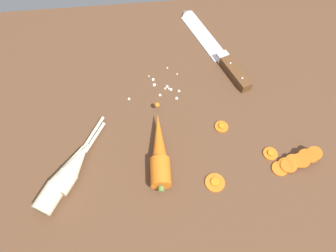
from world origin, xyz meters
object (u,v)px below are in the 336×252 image
Objects in this scene: chefs_knife at (211,44)px; whole_carrot at (159,151)px; carrot_slice_stray_near at (222,126)px; carrot_slice_stray_far at (271,153)px; carrot_slice_stray_mid at (215,182)px; parsnip_front at (74,166)px; parsnip_mid_left at (63,176)px; carrot_slice_stack at (297,161)px.

whole_carrot is (-17.38, -31.90, 1.45)cm from chefs_knife.
carrot_slice_stray_near is at bearing -95.46° from chefs_knife.
chefs_knife is at bearing 101.02° from carrot_slice_stray_far.
chefs_knife reaches higher than carrot_slice_stray_near.
whole_carrot is at bearing 144.63° from carrot_slice_stray_mid.
parsnip_front reaches higher than chefs_knife.
parsnip_mid_left reaches higher than chefs_knife.
parsnip_mid_left reaches higher than carrot_slice_stray_mid.
carrot_slice_stack is 17.52cm from carrot_slice_stray_near.
carrot_slice_stray_mid and carrot_slice_stray_far have the same top height.
parsnip_front is 46.71cm from carrot_slice_stack.
carrot_slice_stack is at bearing -37.86° from carrot_slice_stray_near.
chefs_knife is at bearing 106.92° from carrot_slice_stack.
carrot_slice_stray_far is (13.31, 5.22, 0.00)cm from carrot_slice_stray_mid.
whole_carrot is 2.02× the size of carrot_slice_stack.
parsnip_front is at bearing 175.65° from carrot_slice_stack.
whole_carrot is at bearing -118.58° from chefs_knife.
whole_carrot is 24.24cm from carrot_slice_stray_far.
chefs_knife is 10.73× the size of carrot_slice_stray_far.
carrot_slice_stray_far is at bearing -40.80° from carrot_slice_stray_near.
parsnip_front is 42.00cm from carrot_slice_stray_far.
whole_carrot is at bearing -159.59° from carrot_slice_stray_near.
parsnip_front is at bearing -167.62° from carrot_slice_stray_near.
parsnip_mid_left is (-19.88, -3.58, -0.12)cm from whole_carrot.
parsnip_front is (-35.28, -33.57, 1.33)cm from chefs_knife.
chefs_knife is 1.55× the size of parsnip_mid_left.
whole_carrot reaches higher than carrot_slice_stray_far.
whole_carrot reaches higher than chefs_knife.
carrot_slice_stray_near is at bearing 12.38° from parsnip_front.
chefs_knife is 34.96cm from carrot_slice_stray_far.
parsnip_front is 1.57× the size of carrot_slice_stack.
carrot_slice_stray_near is at bearing 139.20° from carrot_slice_stray_far.
parsnip_mid_left is 5.34× the size of carrot_slice_stray_mid.
carrot_slice_stack is 18.11cm from carrot_slice_stray_mid.
carrot_slice_stray_mid is (10.75, -7.63, -1.74)cm from whole_carrot.
parsnip_mid_left reaches higher than carrot_slice_stray_near.
whole_carrot reaches higher than parsnip_mid_left.
parsnip_front reaches higher than carrot_slice_stray_near.
carrot_slice_stack is at bearing -4.35° from parsnip_front.
carrot_slice_stray_far is at bearing -78.98° from chefs_knife.
carrot_slice_stray_near is at bearing 20.41° from whole_carrot.
carrot_slice_stray_mid is at bearing -11.77° from parsnip_front.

